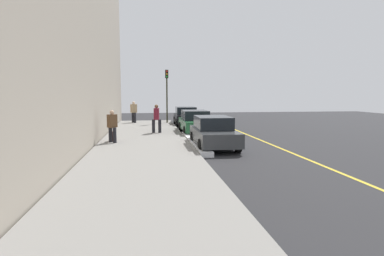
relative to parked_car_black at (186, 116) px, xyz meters
The scene contains 12 objects.
ground_plane 10.85m from the parked_car_black, ahead, with size 56.00×56.00×0.00m, color #28282B.
sidewalk 11.36m from the parked_car_black, 17.24° to the right, with size 28.00×4.60×0.15m, color gray.
lane_stripe_centre 11.30m from the parked_car_black, 16.18° to the left, with size 28.00×0.14×0.01m, color gold.
snow_bank_curb 10.18m from the parked_car_black, ahead, with size 7.18×0.56×0.22m, color white.
parked_car_black is the anchor object (origin of this frame).
parked_car_green 5.73m from the parked_car_black, ahead, with size 4.40×1.91×1.51m.
parked_car_charcoal 11.33m from the parked_car_black, ahead, with size 4.26×1.92×1.51m.
pedestrian_brown_coat 11.15m from the parked_car_black, 26.28° to the right, with size 0.50×0.52×1.64m.
pedestrian_tan_coat 4.51m from the parked_car_black, 104.70° to the right, with size 0.55×0.58×1.81m.
pedestrian_burgundy_coat 6.80m from the parked_car_black, 22.62° to the right, with size 0.52×0.59×1.79m.
traffic_light_pole 2.93m from the parked_car_black, 113.50° to the right, with size 0.35×0.26×4.46m.
rolling_suitcase 10.79m from the parked_car_black, 27.64° to the right, with size 0.34×0.22×0.86m.
Camera 1 is at (15.31, -3.08, 2.61)m, focal length 29.40 mm.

